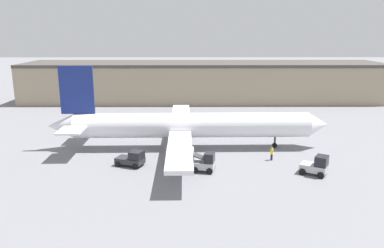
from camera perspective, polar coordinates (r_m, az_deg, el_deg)
ground_plane at (r=55.15m, az=0.00°, el=-3.69°), size 400.00×400.00×0.00m
terminal_building at (r=93.14m, az=1.73°, el=6.51°), size 86.55×16.43×9.39m
airplane at (r=54.21m, az=-1.11°, el=-0.27°), size 40.78×34.72×12.06m
ground_crew_worker at (r=50.90m, az=12.06°, el=-4.39°), size 0.39×0.39×1.79m
baggage_tug at (r=48.31m, az=-9.10°, el=-5.25°), size 3.94×3.14×2.03m
belt_loader_truck at (r=45.89m, az=2.04°, el=-5.89°), size 2.99×2.58×2.43m
pushback_tug at (r=47.21m, az=18.41°, el=-6.06°), size 3.58×3.34×2.45m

